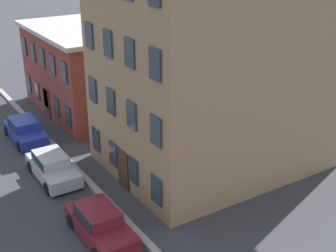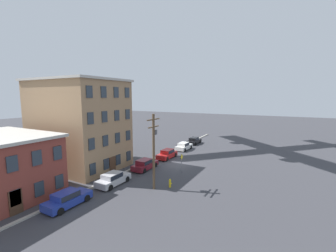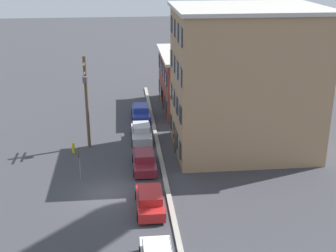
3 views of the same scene
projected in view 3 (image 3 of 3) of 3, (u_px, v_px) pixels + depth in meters
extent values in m
plane|color=#38383D|center=(107.00, 195.00, 34.27)|extent=(200.00, 200.00, 0.00)
cube|color=#9E998E|center=(168.00, 191.00, 34.68)|extent=(56.00, 0.36, 0.16)
cube|color=brown|center=(213.00, 81.00, 52.60)|extent=(10.62, 11.23, 6.04)
cube|color=#B7B2A8|center=(214.00, 53.00, 51.49)|extent=(11.12, 11.73, 0.30)
cube|color=#2D3842|center=(159.00, 86.00, 56.54)|extent=(0.90, 0.10, 1.40)
cube|color=#2D3842|center=(159.00, 61.00, 55.48)|extent=(0.90, 0.10, 1.40)
cube|color=#2D3842|center=(161.00, 90.00, 54.56)|extent=(0.90, 0.10, 1.40)
cube|color=#2D3842|center=(161.00, 65.00, 53.50)|extent=(0.90, 0.10, 1.40)
cube|color=#2D3842|center=(162.00, 96.00, 52.58)|extent=(0.90, 0.10, 1.40)
cube|color=#2D3842|center=(162.00, 69.00, 51.52)|extent=(0.90, 0.10, 1.40)
cube|color=#2D3842|center=(164.00, 101.00, 50.60)|extent=(0.90, 0.10, 1.40)
cube|color=#2D3842|center=(164.00, 74.00, 49.55)|extent=(0.90, 0.10, 1.40)
cube|color=#2D3842|center=(166.00, 107.00, 48.62)|extent=(0.90, 0.10, 1.40)
cube|color=#2D3842|center=(166.00, 79.00, 47.57)|extent=(0.90, 0.10, 1.40)
cube|color=#472D1E|center=(162.00, 99.00, 52.72)|extent=(1.10, 0.10, 2.20)
cube|color=#9E7A56|center=(245.00, 83.00, 40.23)|extent=(9.13, 11.93, 12.27)
cube|color=#B7B2A8|center=(249.00, 8.00, 38.03)|extent=(9.63, 12.43, 0.30)
cube|color=#2D3842|center=(171.00, 122.00, 44.45)|extent=(0.90, 0.10, 1.40)
cube|color=#2D3842|center=(171.00, 91.00, 43.38)|extent=(0.90, 0.10, 1.40)
cube|color=#2D3842|center=(171.00, 58.00, 42.30)|extent=(0.90, 0.10, 1.40)
cube|color=#2D3842|center=(171.00, 24.00, 41.23)|extent=(0.90, 0.10, 1.40)
cube|color=#2D3842|center=(174.00, 130.00, 42.32)|extent=(0.90, 0.10, 1.40)
cube|color=#2D3842|center=(174.00, 98.00, 41.25)|extent=(0.90, 0.10, 1.40)
cube|color=#2D3842|center=(174.00, 64.00, 40.18)|extent=(0.90, 0.10, 1.40)
cube|color=#2D3842|center=(174.00, 28.00, 39.10)|extent=(0.90, 0.10, 1.40)
cube|color=#2D3842|center=(177.00, 140.00, 40.19)|extent=(0.90, 0.10, 1.40)
cube|color=#2D3842|center=(177.00, 106.00, 39.12)|extent=(0.90, 0.10, 1.40)
cube|color=#2D3842|center=(177.00, 70.00, 38.05)|extent=(0.90, 0.10, 1.40)
cube|color=#2D3842|center=(177.00, 32.00, 36.97)|extent=(0.90, 0.10, 1.40)
cube|color=#2D3842|center=(180.00, 150.00, 38.07)|extent=(0.90, 0.10, 1.40)
cube|color=#2D3842|center=(180.00, 115.00, 36.99)|extent=(0.90, 0.10, 1.40)
cube|color=#2D3842|center=(181.00, 77.00, 35.92)|extent=(0.90, 0.10, 1.40)
cube|color=#2D3842|center=(181.00, 37.00, 34.85)|extent=(0.90, 0.10, 1.40)
cube|color=#472D1E|center=(175.00, 139.00, 41.41)|extent=(1.10, 0.10, 2.20)
cube|color=#233899|center=(141.00, 114.00, 49.71)|extent=(4.40, 1.80, 0.70)
cube|color=#233899|center=(141.00, 108.00, 49.68)|extent=(2.20, 1.51, 0.55)
cube|color=#1E232D|center=(141.00, 108.00, 49.68)|extent=(2.02, 1.58, 0.48)
cylinder|color=black|center=(150.00, 120.00, 48.51)|extent=(0.66, 0.22, 0.66)
cylinder|color=black|center=(133.00, 120.00, 48.35)|extent=(0.66, 0.22, 0.66)
cylinder|color=black|center=(148.00, 111.00, 51.21)|extent=(0.66, 0.22, 0.66)
cylinder|color=black|center=(132.00, 112.00, 51.05)|extent=(0.66, 0.22, 0.66)
cube|color=#B7B7BC|center=(141.00, 134.00, 44.16)|extent=(4.40, 1.80, 0.70)
cube|color=#B7B7BC|center=(141.00, 127.00, 44.13)|extent=(2.20, 1.51, 0.55)
cube|color=#1E232D|center=(141.00, 127.00, 44.13)|extent=(2.02, 1.58, 0.48)
cylinder|color=black|center=(151.00, 142.00, 42.96)|extent=(0.66, 0.22, 0.66)
cylinder|color=black|center=(133.00, 142.00, 42.80)|extent=(0.66, 0.22, 0.66)
cylinder|color=black|center=(149.00, 130.00, 45.66)|extent=(0.66, 0.22, 0.66)
cylinder|color=black|center=(132.00, 131.00, 45.50)|extent=(0.66, 0.22, 0.66)
cube|color=maroon|center=(144.00, 163.00, 38.17)|extent=(4.40, 1.80, 0.70)
cube|color=maroon|center=(144.00, 155.00, 38.14)|extent=(2.20, 1.51, 0.55)
cube|color=#1E232D|center=(144.00, 155.00, 38.14)|extent=(2.02, 1.58, 0.48)
cylinder|color=black|center=(156.00, 172.00, 36.97)|extent=(0.66, 0.22, 0.66)
cylinder|color=black|center=(135.00, 173.00, 36.81)|extent=(0.66, 0.22, 0.66)
cylinder|color=black|center=(153.00, 157.00, 39.67)|extent=(0.66, 0.22, 0.66)
cylinder|color=black|center=(133.00, 158.00, 39.51)|extent=(0.66, 0.22, 0.66)
cube|color=#B21E1E|center=(150.00, 202.00, 32.18)|extent=(4.40, 1.80, 0.70)
cube|color=#B21E1E|center=(150.00, 196.00, 31.77)|extent=(2.20, 1.51, 0.55)
cube|color=#1E232D|center=(150.00, 196.00, 31.77)|extent=(2.02, 1.58, 0.48)
cylinder|color=black|center=(137.00, 195.00, 33.51)|extent=(0.66, 0.22, 0.66)
cylinder|color=black|center=(160.00, 194.00, 33.68)|extent=(0.66, 0.22, 0.66)
cylinder|color=black|center=(138.00, 216.00, 30.81)|extent=(0.66, 0.22, 0.66)
cylinder|color=black|center=(164.00, 215.00, 30.98)|extent=(0.66, 0.22, 0.66)
cube|color=silver|center=(157.00, 252.00, 25.78)|extent=(2.20, 1.51, 0.55)
cube|color=#1E232D|center=(157.00, 252.00, 25.78)|extent=(2.02, 1.58, 0.48)
cylinder|color=black|center=(170.00, 250.00, 27.32)|extent=(0.66, 0.22, 0.66)
cylinder|color=black|center=(141.00, 252.00, 27.16)|extent=(0.66, 0.22, 0.66)
cylinder|color=slate|center=(80.00, 164.00, 36.29)|extent=(0.08, 0.08, 2.42)
cube|color=yellow|center=(79.00, 153.00, 35.96)|extent=(0.79, 0.03, 0.79)
cube|color=black|center=(79.00, 153.00, 35.96)|extent=(0.85, 0.02, 0.85)
cylinder|color=brown|center=(87.00, 103.00, 41.32)|extent=(0.28, 0.28, 8.36)
cube|color=brown|center=(84.00, 63.00, 40.06)|extent=(2.40, 0.12, 0.12)
cube|color=brown|center=(85.00, 72.00, 40.34)|extent=(2.00, 0.12, 0.12)
cylinder|color=#515156|center=(85.00, 80.00, 40.23)|extent=(0.44, 0.44, 0.55)
cylinder|color=yellow|center=(73.00, 148.00, 41.32)|extent=(0.24, 0.24, 0.80)
sphere|color=yellow|center=(73.00, 144.00, 41.16)|extent=(0.22, 0.22, 0.22)
cylinder|color=yellow|center=(71.00, 148.00, 41.28)|extent=(0.10, 0.12, 0.10)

